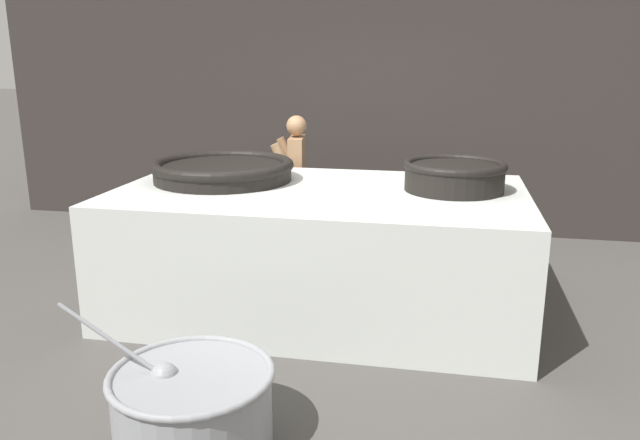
# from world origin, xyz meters

# --- Properties ---
(ground_plane) EXTENTS (60.00, 60.00, 0.00)m
(ground_plane) POSITION_xyz_m (0.00, 0.00, 0.00)
(ground_plane) COLOR #474442
(back_wall) EXTENTS (9.08, 0.24, 4.23)m
(back_wall) POSITION_xyz_m (0.00, 2.66, 2.11)
(back_wall) COLOR #2D2826
(back_wall) RESTS_ON ground_plane
(hearth_platform) EXTENTS (3.24, 1.87, 1.01)m
(hearth_platform) POSITION_xyz_m (0.00, 0.00, 0.50)
(hearth_platform) COLOR silver
(hearth_platform) RESTS_ON ground_plane
(giant_wok_near) EXTENTS (1.21, 1.21, 0.18)m
(giant_wok_near) POSITION_xyz_m (-0.88, 0.20, 1.10)
(giant_wok_near) COLOR black
(giant_wok_near) RESTS_ON hearth_platform
(giant_wok_far) EXTENTS (0.81, 0.81, 0.23)m
(giant_wok_far) POSITION_xyz_m (1.04, 0.17, 1.13)
(giant_wok_far) COLOR black
(giant_wok_far) RESTS_ON hearth_platform
(cook) EXTENTS (0.37, 0.56, 1.47)m
(cook) POSITION_xyz_m (-0.50, 1.27, 0.79)
(cook) COLOR #9E7551
(cook) RESTS_ON ground_plane
(prep_bowl_vegetables) EXTENTS (1.16, 0.89, 0.79)m
(prep_bowl_vegetables) POSITION_xyz_m (-0.30, -1.98, 0.24)
(prep_bowl_vegetables) COLOR gray
(prep_bowl_vegetables) RESTS_ON ground_plane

